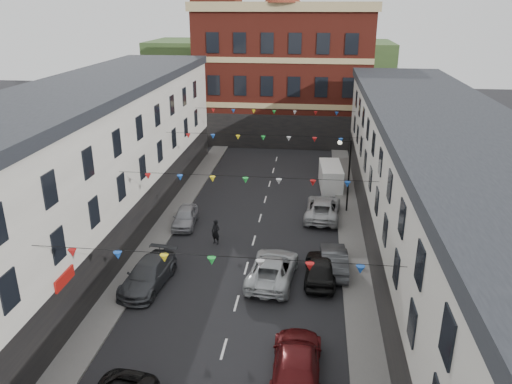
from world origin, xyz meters
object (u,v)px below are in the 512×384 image
at_px(street_lamp, 346,166).
at_px(car_left_d, 148,275).
at_px(car_right_f, 323,208).
at_px(car_right_d, 320,268).
at_px(car_right_e, 334,260).
at_px(moving_car, 273,268).
at_px(car_left_e, 185,217).
at_px(white_van, 331,176).
at_px(pedestrian, 216,232).
at_px(car_right_c, 297,362).

height_order(street_lamp, car_left_d, street_lamp).
height_order(car_left_d, car_right_f, car_right_f).
xyz_separation_m(car_right_d, car_right_f, (0.20, 9.60, -0.02)).
bearing_deg(car_right_e, car_right_d, 54.08).
height_order(car_left_d, moving_car, moving_car).
height_order(car_left_e, car_right_d, car_right_d).
bearing_deg(car_right_f, white_van, -91.97).
height_order(car_left_e, pedestrian, pedestrian).
distance_m(street_lamp, white_van, 6.47).
bearing_deg(car_left_e, car_right_d, -38.01).
bearing_deg(car_right_d, car_left_d, 11.45).
relative_size(street_lamp, car_right_c, 1.10).
height_order(moving_car, pedestrian, pedestrian).
xyz_separation_m(street_lamp, car_right_d, (-1.88, -10.83, -3.11)).
distance_m(car_left_d, moving_car, 7.46).
distance_m(car_left_e, car_right_d, 12.27).
xyz_separation_m(car_right_c, car_right_f, (1.27, 18.26, -0.01)).
bearing_deg(car_right_c, street_lamp, -98.74).
bearing_deg(moving_car, car_left_e, -39.27).
relative_size(car_right_e, pedestrian, 2.54).
bearing_deg(pedestrian, moving_car, -21.13).
xyz_separation_m(car_left_d, car_right_e, (11.00, 3.16, -0.00)).
relative_size(car_left_d, pedestrian, 2.90).
bearing_deg(street_lamp, car_right_d, -99.83).
distance_m(car_left_d, car_right_d, 10.36).
xyz_separation_m(car_right_f, moving_car, (-3.07, -9.98, 0.00)).
bearing_deg(car_right_c, moving_car, -77.85).
relative_size(street_lamp, car_right_e, 1.31).
bearing_deg(white_van, car_right_e, -94.20).
distance_m(car_right_c, pedestrian, 14.12).
height_order(car_left_d, car_right_c, car_right_c).
height_order(car_right_d, moving_car, car_right_d).
relative_size(street_lamp, white_van, 1.25).
xyz_separation_m(street_lamp, car_right_e, (-1.05, -9.61, -3.15)).
distance_m(car_left_d, car_left_e, 8.79).
relative_size(street_lamp, car_left_e, 1.48).
relative_size(car_right_d, white_van, 0.98).
bearing_deg(car_left_d, car_right_e, 21.93).
relative_size(street_lamp, car_right_f, 1.07).
xyz_separation_m(car_right_f, pedestrian, (-7.45, -5.57, 0.12)).
xyz_separation_m(car_left_e, white_van, (11.10, 9.71, 0.37)).
bearing_deg(moving_car, car_left_d, 17.51).
xyz_separation_m(moving_car, pedestrian, (-4.38, 4.41, 0.12)).
height_order(street_lamp, pedestrian, street_lamp).
bearing_deg(street_lamp, moving_car, -112.98).
xyz_separation_m(car_left_d, white_van, (11.10, 18.49, 0.30)).
distance_m(car_left_e, pedestrian, 4.06).
xyz_separation_m(car_right_d, car_right_e, (0.83, 1.22, -0.04)).
height_order(white_van, pedestrian, white_van).
xyz_separation_m(street_lamp, car_right_c, (-2.95, -19.49, -3.11)).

